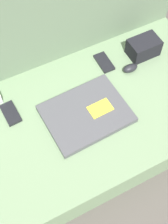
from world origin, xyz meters
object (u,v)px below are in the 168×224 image
computer_mouse (130,68)px  laptop (86,114)px  phone_silver (11,113)px  phone_small (104,62)px  camera_pouch (144,47)px

computer_mouse → laptop: bearing=-157.0°
laptop → phone_silver: 0.29m
laptop → computer_mouse: bearing=20.2°
laptop → computer_mouse: 0.29m
computer_mouse → phone_silver: computer_mouse is taller
laptop → phone_small: bearing=43.9°
computer_mouse → phone_small: bearing=132.8°
phone_small → camera_pouch: (0.18, -0.03, 0.03)m
computer_mouse → phone_silver: bearing=177.4°
computer_mouse → phone_small: size_ratio=0.63×
computer_mouse → camera_pouch: size_ratio=0.51×
phone_silver → phone_small: (0.45, 0.06, -0.00)m
laptop → camera_pouch: (0.36, 0.17, 0.03)m
phone_small → phone_silver: bearing=-171.8°
computer_mouse → phone_small: 0.12m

